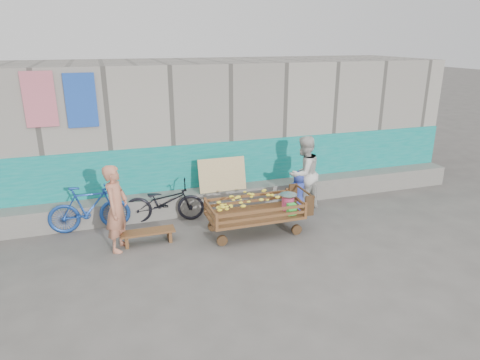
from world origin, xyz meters
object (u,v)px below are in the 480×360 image
object	(u,v)px
banana_cart	(253,206)
bench	(148,234)
child	(298,192)
vendor_man	(117,208)
woman	(304,173)
bicycle_blue	(89,208)
bicycle_dark	(164,202)

from	to	relation	value
banana_cart	bench	size ratio (longest dim) A/B	2.00
bench	banana_cart	bearing A→B (deg)	-6.01
banana_cart	child	xyz separation A→B (m)	(1.25, 0.68, -0.10)
vendor_man	woman	distance (m)	3.89
banana_cart	bicycle_blue	distance (m)	3.09
bench	bicycle_blue	world-z (taller)	bicycle_blue
child	vendor_man	bearing A→B (deg)	18.97
bench	vendor_man	size ratio (longest dim) A/B	0.62
bench	vendor_man	world-z (taller)	vendor_man
banana_cart	child	world-z (taller)	child
banana_cart	bicycle_blue	xyz separation A→B (m)	(-2.89, 1.08, -0.10)
woman	bicycle_blue	size ratio (longest dim) A/B	1.07
vendor_man	bicycle_blue	distance (m)	1.11
banana_cart	woman	distance (m)	1.64
bench	vendor_man	bearing A→B (deg)	-171.28
bicycle_dark	child	bearing A→B (deg)	-88.38
woman	bicycle_dark	xyz separation A→B (m)	(-2.90, 0.29, -0.39)
bench	vendor_man	distance (m)	0.77
banana_cart	bicycle_dark	world-z (taller)	bicycle_dark
banana_cart	woman	size ratio (longest dim) A/B	1.19
child	bicycle_blue	xyz separation A→B (m)	(-4.14, 0.40, 0.00)
child	bicycle_dark	bearing A→B (deg)	2.06
bench	child	distance (m)	3.22
banana_cart	child	distance (m)	1.43
bench	child	xyz separation A→B (m)	(3.17, 0.48, 0.27)
bench	child	size ratio (longest dim) A/B	1.06
bench	child	world-z (taller)	child
woman	child	bearing A→B (deg)	11.95
bicycle_dark	bench	bearing A→B (deg)	163.14
woman	bench	bearing A→B (deg)	-12.12
vendor_man	woman	world-z (taller)	woman
banana_cart	bench	distance (m)	1.97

